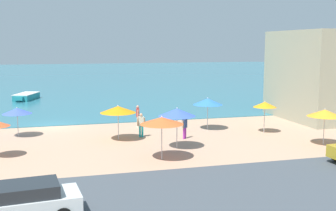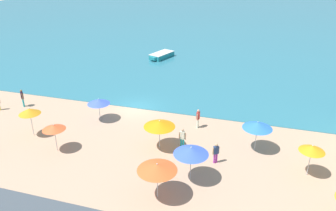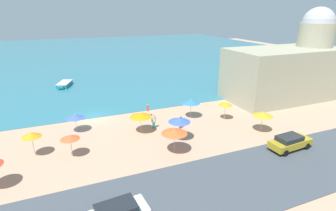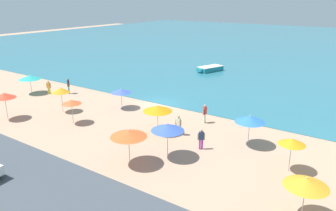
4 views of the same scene
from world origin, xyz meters
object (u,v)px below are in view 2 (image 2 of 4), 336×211
beach_umbrella_10 (29,111)px  bather_4 (182,137)px  beach_umbrella_3 (191,151)px  skiff_nearshore (162,55)px  beach_umbrella_0 (157,167)px  beach_umbrella_9 (99,102)px  bather_2 (198,117)px  bather_0 (22,97)px  beach_umbrella_5 (258,125)px  beach_umbrella_8 (54,127)px  bather_3 (216,152)px  beach_umbrella_4 (312,149)px  beach_umbrella_6 (159,124)px

beach_umbrella_10 → bather_4: size_ratio=1.48×
beach_umbrella_3 → skiff_nearshore: 29.03m
beach_umbrella_0 → beach_umbrella_9: beach_umbrella_0 is taller
beach_umbrella_3 → bather_2: 7.64m
beach_umbrella_10 → bather_0: bearing=135.3°
beach_umbrella_5 → bather_4: (-5.50, -1.33, -1.21)m
beach_umbrella_3 → beach_umbrella_10: bearing=171.3°
beach_umbrella_3 → beach_umbrella_10: (-14.08, 2.16, -0.08)m
beach_umbrella_3 → bather_0: (-18.74, 6.79, -1.29)m
beach_umbrella_9 → beach_umbrella_10: size_ratio=0.84×
beach_umbrella_8 → beach_umbrella_10: 3.62m
bather_2 → bather_4: bearing=-97.4°
bather_2 → beach_umbrella_5: bearing=-24.8°
beach_umbrella_3 → bather_3: 3.16m
beach_umbrella_10 → skiff_nearshore: (3.47, 24.80, -1.81)m
beach_umbrella_4 → beach_umbrella_5: beach_umbrella_5 is taller
beach_umbrella_0 → bather_3: (2.87, 4.79, -1.35)m
beach_umbrella_5 → beach_umbrella_10: (-18.05, -2.96, 0.06)m
beach_umbrella_8 → beach_umbrella_3: bearing=-3.5°
bather_0 → bather_4: 17.47m
beach_umbrella_9 → bather_4: 8.87m
beach_umbrella_4 → beach_umbrella_5: size_ratio=0.96×
beach_umbrella_0 → bather_2: 9.82m
beach_umbrella_0 → bather_2: (0.52, 9.72, -1.28)m
beach_umbrella_9 → beach_umbrella_0: bearing=-45.5°
bather_0 → bather_2: bather_0 is taller
beach_umbrella_9 → bather_0: 8.81m
beach_umbrella_0 → bather_2: bearing=86.9°
beach_umbrella_0 → beach_umbrella_4: 10.55m
beach_umbrella_4 → bather_3: beach_umbrella_4 is taller
beach_umbrella_5 → bather_0: (-22.72, 1.66, -1.16)m
beach_umbrella_9 → bather_2: (8.94, 1.15, -0.87)m
beach_umbrella_8 → beach_umbrella_9: bearing=81.9°
beach_umbrella_5 → skiff_nearshore: beach_umbrella_5 is taller
beach_umbrella_8 → skiff_nearshore: bearing=89.6°
beach_umbrella_8 → bather_0: beach_umbrella_8 is taller
bather_0 → beach_umbrella_9: bearing=-3.2°
beach_umbrella_0 → beach_umbrella_5: 9.25m
beach_umbrella_6 → bather_4: (1.70, 0.52, -1.18)m
beach_umbrella_0 → beach_umbrella_10: 13.27m
bather_3 → beach_umbrella_9: bearing=161.5°
bather_3 → skiff_nearshore: bearing=116.0°
beach_umbrella_4 → beach_umbrella_8: (-18.42, -2.22, -0.10)m
beach_umbrella_0 → beach_umbrella_10: beach_umbrella_10 is taller
bather_3 → beach_umbrella_5: bearing=44.3°
beach_umbrella_3 → beach_umbrella_8: (-10.78, 0.66, -0.29)m
beach_umbrella_6 → beach_umbrella_9: bearing=155.9°
beach_umbrella_6 → beach_umbrella_9: (-6.76, 3.03, -0.29)m
beach_umbrella_3 → beach_umbrella_4: beach_umbrella_3 is taller
beach_umbrella_6 → beach_umbrella_10: size_ratio=0.96×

